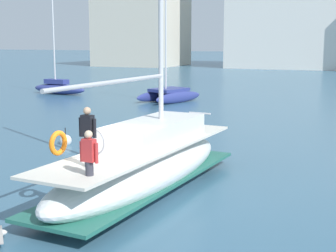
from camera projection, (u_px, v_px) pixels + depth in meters
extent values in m
plane|color=#38607A|center=(114.00, 207.00, 14.48)|extent=(400.00, 400.00, 0.00)
ellipsoid|color=white|center=(143.00, 170.00, 15.80)|extent=(3.11, 9.75, 1.40)
cube|color=#236656|center=(144.00, 180.00, 15.85)|extent=(3.12, 9.56, 0.10)
cube|color=beige|center=(143.00, 147.00, 15.67)|extent=(2.88, 9.26, 0.08)
cube|color=white|center=(154.00, 131.00, 16.24)|extent=(2.00, 4.43, 0.70)
cylinder|color=#B7B7BC|center=(112.00, 82.00, 13.83)|extent=(0.55, 5.75, 0.12)
cylinder|color=silver|center=(200.00, 113.00, 19.47)|extent=(0.90, 0.13, 0.06)
torus|color=orange|center=(58.00, 143.00, 13.80)|extent=(0.19, 0.71, 0.70)
cylinder|color=#33333D|center=(88.00, 151.00, 13.07)|extent=(0.20, 0.20, 0.80)
cube|color=black|center=(88.00, 126.00, 12.96)|extent=(0.33, 0.22, 0.56)
sphere|color=tan|center=(87.00, 111.00, 12.89)|extent=(0.20, 0.20, 0.20)
cylinder|color=black|center=(81.00, 127.00, 13.06)|extent=(0.09, 0.09, 0.50)
cylinder|color=black|center=(95.00, 128.00, 12.87)|extent=(0.09, 0.09, 0.50)
cylinder|color=#33333D|center=(89.00, 168.00, 12.23)|extent=(0.20, 0.20, 0.35)
cube|color=red|center=(89.00, 150.00, 12.15)|extent=(0.33, 0.22, 0.56)
sphere|color=beige|center=(89.00, 134.00, 12.09)|extent=(0.20, 0.20, 0.20)
cylinder|color=red|center=(82.00, 151.00, 12.26)|extent=(0.09, 0.09, 0.50)
cylinder|color=red|center=(97.00, 153.00, 12.06)|extent=(0.09, 0.09, 0.50)
torus|color=silver|center=(93.00, 142.00, 13.24)|extent=(0.76, 0.12, 0.76)
ellipsoid|color=navy|center=(179.00, 97.00, 38.50)|extent=(2.12, 5.11, 0.84)
ellipsoid|color=navy|center=(160.00, 96.00, 39.76)|extent=(2.12, 5.11, 0.84)
cube|color=navy|center=(169.00, 90.00, 39.04)|extent=(2.74, 3.32, 0.24)
cylinder|color=silver|center=(166.00, 37.00, 38.07)|extent=(0.13, 0.13, 7.82)
ellipsoid|color=navy|center=(59.00, 89.00, 44.74)|extent=(5.73, 1.92, 0.91)
cube|color=navy|center=(56.00, 82.00, 44.77)|extent=(2.33, 1.10, 0.40)
cylinder|color=silver|center=(53.00, 33.00, 44.12)|extent=(0.14, 0.14, 8.92)
cube|color=#9E9993|center=(0.00, 237.00, 11.71)|extent=(0.51, 0.54, 0.15)
sphere|color=silver|center=(66.00, 141.00, 23.18)|extent=(0.56, 0.56, 0.56)
cylinder|color=black|center=(65.00, 134.00, 23.13)|extent=(0.04, 0.04, 0.60)
cube|color=beige|center=(142.00, 27.00, 94.90)|extent=(14.41, 14.55, 14.53)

